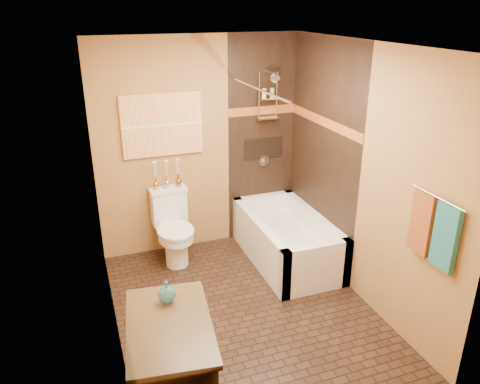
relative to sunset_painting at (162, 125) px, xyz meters
name	(u,v)px	position (x,y,z in m)	size (l,w,h in m)	color
floor	(244,310)	(0.42, -1.48, -1.55)	(3.00, 3.00, 0.00)	black
wall_left	(105,212)	(-0.78, -1.48, -0.30)	(0.02, 3.00, 2.50)	#A16E3E
wall_right	(361,176)	(1.62, -1.48, -0.30)	(0.02, 3.00, 2.50)	#A16E3E
wall_back	(200,147)	(0.42, 0.02, -0.30)	(2.40, 0.02, 2.50)	#A16E3E
wall_front	(332,281)	(0.42, -2.98, -0.30)	(2.40, 0.02, 2.50)	#A16E3E
ceiling	(245,45)	(0.42, -1.48, 0.95)	(3.00, 3.00, 0.00)	silver
alcove_tile_back	(262,141)	(1.20, 0.01, -0.30)	(0.85, 0.01, 2.50)	black
alcove_tile_right	(322,154)	(1.61, -0.73, -0.30)	(0.01, 1.50, 2.50)	black
mosaic_band_back	(262,110)	(1.20, 0.00, 0.07)	(0.85, 0.01, 0.10)	maroon
mosaic_band_right	(323,121)	(1.60, -0.73, 0.07)	(0.01, 1.50, 0.10)	maroon
alcove_niche	(264,148)	(1.22, 0.01, -0.40)	(0.50, 0.01, 0.25)	black
shower_fixtures	(268,108)	(1.22, -0.10, 0.12)	(0.24, 0.33, 1.16)	silver
curtain_rod	(256,88)	(0.82, -0.73, 0.47)	(0.03, 0.03, 1.55)	silver
towel_bar	(438,198)	(1.57, -2.53, -0.10)	(0.02, 0.02, 0.55)	silver
towel_teal	(446,237)	(1.58, -2.66, -0.37)	(0.05, 0.22, 0.52)	#216C70
towel_rust	(422,223)	(1.58, -2.40, -0.37)	(0.05, 0.22, 0.52)	brown
sunset_painting	(162,125)	(0.00, 0.00, 0.00)	(0.90, 0.04, 0.70)	orange
vanity_mirror	(117,239)	(-0.76, -2.48, -0.05)	(0.01, 1.00, 0.90)	white
bathtub	(286,243)	(1.22, -0.73, -1.33)	(0.80, 1.50, 0.55)	white
toilet	(173,227)	(0.00, -0.27, -1.13)	(0.43, 0.63, 0.83)	white
vanity	(171,371)	(-0.50, -2.48, -1.14)	(0.68, 0.99, 0.82)	black
teal_bottle	(167,292)	(-0.45, -2.23, -0.65)	(0.13, 0.13, 0.21)	#29697D
bud_vases	(167,173)	(0.00, -0.09, -0.54)	(0.33, 0.07, 0.32)	gold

